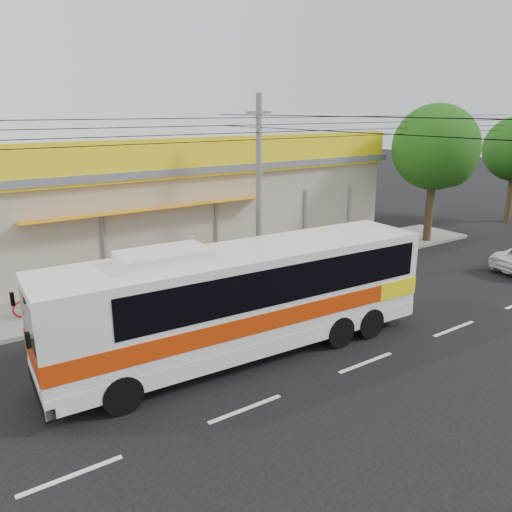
{
  "coord_description": "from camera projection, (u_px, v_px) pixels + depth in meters",
  "views": [
    {
      "loc": [
        -9.53,
        -11.14,
        6.79
      ],
      "look_at": [
        -0.66,
        2.0,
        2.12
      ],
      "focal_mm": 35.0,
      "sensor_mm": 36.0,
      "label": 1
    }
  ],
  "objects": [
    {
      "name": "storefront_building",
      "position": [
        158.0,
        205.0,
        24.41
      ],
      "size": [
        22.6,
        9.2,
        5.7
      ],
      "color": "#AC9E8A",
      "rests_on": "ground"
    },
    {
      "name": "utility_pole",
      "position": [
        259.0,
        127.0,
        19.4
      ],
      "size": [
        34.0,
        14.0,
        7.41
      ],
      "color": "#60605D",
      "rests_on": "ground"
    },
    {
      "name": "sidewalk",
      "position": [
        215.0,
        278.0,
        20.64
      ],
      "size": [
        30.0,
        3.2,
        0.15
      ],
      "primitive_type": "cube",
      "color": "slate",
      "rests_on": "ground"
    },
    {
      "name": "lane_markings",
      "position": [
        366.0,
        363.0,
        13.9
      ],
      "size": [
        50.0,
        0.12,
        0.01
      ],
      "primitive_type": null,
      "color": "silver",
      "rests_on": "ground"
    },
    {
      "name": "motorbike_red",
      "position": [
        40.0,
        301.0,
        16.72
      ],
      "size": [
        1.77,
        0.7,
        0.92
      ],
      "primitive_type": "imported",
      "rotation": [
        0.0,
        0.0,
        1.52
      ],
      "color": "maroon",
      "rests_on": "sidewalk"
    },
    {
      "name": "coach_bus",
      "position": [
        250.0,
        293.0,
        14.0
      ],
      "size": [
        11.27,
        2.89,
        3.44
      ],
      "rotation": [
        0.0,
        0.0,
        -0.05
      ],
      "color": "silver",
      "rests_on": "ground"
    },
    {
      "name": "ground",
      "position": [
        308.0,
        331.0,
        15.89
      ],
      "size": [
        120.0,
        120.0,
        0.0
      ],
      "primitive_type": "plane",
      "color": "black",
      "rests_on": "ground"
    },
    {
      "name": "tree_near",
      "position": [
        438.0,
        150.0,
        25.05
      ],
      "size": [
        4.29,
        4.29,
        7.11
      ],
      "color": "#362415",
      "rests_on": "ground"
    }
  ]
}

